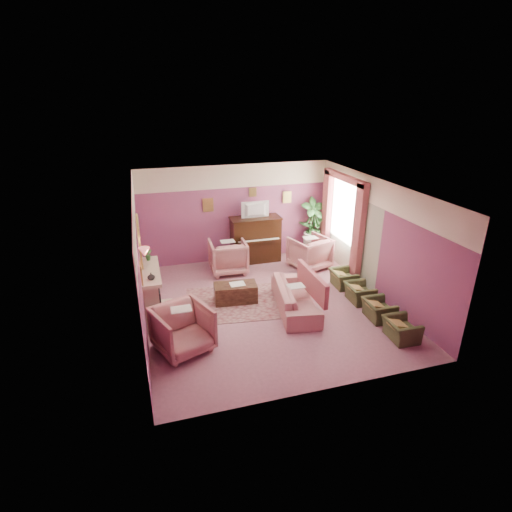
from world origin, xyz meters
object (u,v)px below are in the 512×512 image
object	(u,v)px
floral_armchair_left	(228,255)
olive_chair_d	(343,276)
floral_armchair_right	(310,251)
coffee_table	(236,293)
sofa	(295,293)
floral_armchair_front	(183,327)
olive_chair_a	(401,326)
television	(256,209)
side_table	(312,244)
piano	(255,240)
olive_chair_b	(379,307)
olive_chair_c	(360,290)

from	to	relation	value
floral_armchair_left	olive_chair_d	distance (m)	3.15
floral_armchair_right	coffee_table	bearing A→B (deg)	-151.27
sofa	floral_armchair_front	distance (m)	2.79
floral_armchair_left	olive_chair_a	distance (m)	4.95
floral_armchair_front	television	bearing A→B (deg)	56.01
olive_chair_d	side_table	distance (m)	2.24
floral_armchair_left	olive_chair_a	size ratio (longest dim) A/B	1.50
piano	floral_armchair_left	size ratio (longest dim) A/B	1.39
coffee_table	olive_chair_d	distance (m)	2.83
coffee_table	olive_chair_a	xyz separation A→B (m)	(2.83, -2.46, 0.06)
olive_chair_d	floral_armchair_front	bearing A→B (deg)	-159.42
piano	floral_armchair_left	xyz separation A→B (m)	(-0.95, -0.55, -0.15)
olive_chair_b	olive_chair_d	bearing A→B (deg)	90.00
floral_armchair_right	olive_chair_d	size ratio (longest dim) A/B	1.50
piano	olive_chair_a	distance (m)	5.04
piano	olive_chair_a	xyz separation A→B (m)	(1.67, -4.74, -0.36)
television	floral_armchair_left	xyz separation A→B (m)	(-0.95, -0.50, -1.10)
olive_chair_c	side_table	xyz separation A→B (m)	(0.11, 3.06, 0.06)
sofa	olive_chair_a	world-z (taller)	sofa
olive_chair_b	floral_armchair_front	bearing A→B (deg)	179.40
floral_armchair_right	olive_chair_c	bearing A→B (deg)	-80.87
television	floral_armchair_left	bearing A→B (deg)	-152.43
olive_chair_b	olive_chair_d	xyz separation A→B (m)	(0.00, 1.64, 0.00)
piano	olive_chair_d	xyz separation A→B (m)	(1.67, -2.28, -0.36)
coffee_table	floral_armchair_left	world-z (taller)	floral_armchair_left
sofa	olive_chair_c	size ratio (longest dim) A/B	3.04
floral_armchair_front	olive_chair_c	distance (m)	4.33
floral_armchair_left	olive_chair_d	xyz separation A→B (m)	(2.62, -1.73, -0.21)
piano	floral_armchair_left	world-z (taller)	piano
floral_armchair_front	olive_chair_b	world-z (taller)	floral_armchair_front
television	floral_armchair_right	distance (m)	1.92
sofa	side_table	world-z (taller)	sofa
coffee_table	side_table	bearing A→B (deg)	37.30
floral_armchair_right	olive_chair_b	bearing A→B (deg)	-83.34
television	olive_chair_b	world-z (taller)	television
sofa	floral_armchair_front	world-z (taller)	floral_armchair_front
television	sofa	xyz separation A→B (m)	(0.07, -2.95, -1.19)
television	floral_armchair_right	world-z (taller)	television
piano	sofa	xyz separation A→B (m)	(0.07, -3.00, -0.24)
coffee_table	floral_armchair_left	size ratio (longest dim) A/B	0.99
television	side_table	size ratio (longest dim) A/B	1.14
floral_armchair_left	olive_chair_b	bearing A→B (deg)	-52.16
coffee_table	floral_armchair_front	bearing A→B (deg)	-131.59
coffee_table	floral_armchair_front	world-z (taller)	floral_armchair_front
olive_chair_a	olive_chair_c	bearing A→B (deg)	90.00
piano	coffee_table	size ratio (longest dim) A/B	1.40
piano	olive_chair_c	bearing A→B (deg)	-61.66
sofa	olive_chair_c	world-z (taller)	sofa
piano	side_table	bearing A→B (deg)	-1.29
television	olive_chair_d	distance (m)	3.08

